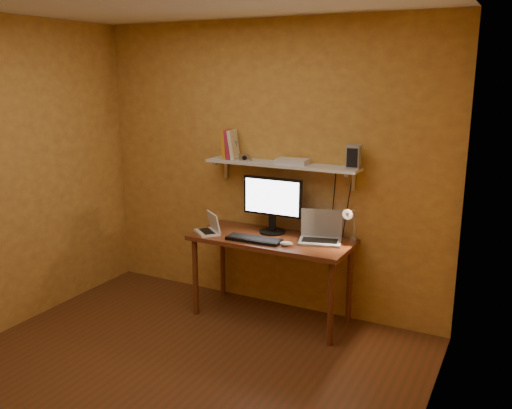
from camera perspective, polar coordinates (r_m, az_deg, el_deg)
The scene contains 14 objects.
room at distance 3.60m, azimuth -10.19°, elevation 0.01°, with size 3.44×3.24×2.64m.
desk at distance 4.72m, azimuth 1.63°, elevation -4.49°, with size 1.40×0.60×0.75m.
wall_shelf at distance 4.72m, azimuth 2.71°, elevation 4.20°, with size 1.40×0.25×0.21m.
monitor at distance 4.76m, azimuth 1.74°, elevation 0.26°, with size 0.55×0.23×0.50m.
laptop at distance 4.61m, azimuth 6.82°, elevation -3.01°, with size 0.40×0.33×0.26m.
netbook at distance 4.82m, azimuth -4.87°, elevation -2.42°, with size 0.30×0.29×0.19m.
keyboard at distance 4.60m, azimuth -0.22°, elevation -3.70°, with size 0.48×0.16×0.03m, color black.
mouse at distance 4.47m, azimuth 3.22°, elevation -4.13°, with size 0.11×0.07×0.04m, color silver.
desk_lamp at distance 4.52m, azimuth 9.93°, elevation -1.63°, with size 0.09×0.23×0.38m.
speaker_left at distance 4.94m, azimuth -2.71°, elevation 5.76°, with size 0.09×0.09×0.16m, color gray.
speaker_right at distance 4.48m, azimuth 10.23°, elevation 4.96°, with size 0.11×0.11×0.20m, color gray.
books at distance 4.94m, azimuth -2.76°, elevation 6.35°, with size 0.16×0.19×0.27m.
shelf_camera at distance 4.80m, azimuth -1.14°, elevation 4.97°, with size 0.11×0.06×0.07m.
router at distance 4.67m, azimuth 3.88°, elevation 4.55°, with size 0.27×0.18×0.04m, color silver.
Camera 1 is at (2.14, -2.76, 2.14)m, focal length 38.00 mm.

